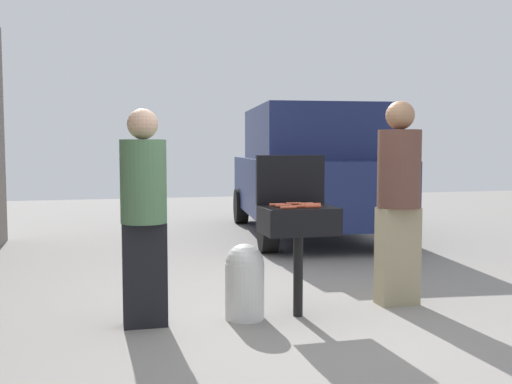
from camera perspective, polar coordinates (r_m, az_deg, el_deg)
The scene contains 17 objects.
ground_plane at distance 4.81m, azimuth 1.76°, elevation -12.51°, with size 24.00×24.00×0.00m, color gray.
bbq_grill at distance 4.82m, azimuth 4.14°, elevation -3.13°, with size 0.60×0.44×0.91m.
grill_lid_open at distance 5.00m, azimuth 3.37°, elevation 1.19°, with size 0.60×0.05×0.42m, color black.
hot_dog_0 at distance 4.61m, azimuth 3.14°, elevation -1.52°, with size 0.03×0.03×0.13m, color #B74C33.
hot_dog_1 at distance 4.80m, azimuth 5.14°, elevation -1.31°, with size 0.03×0.03×0.13m, color #C6593D.
hot_dog_2 at distance 4.70m, azimuth 5.56°, elevation -1.42°, with size 0.03×0.03×0.13m, color #AD4228.
hot_dog_3 at distance 4.93m, azimuth 3.65°, elevation -1.15°, with size 0.03×0.03×0.13m, color #B74C33.
hot_dog_4 at distance 4.75m, azimuth 2.65°, elevation -1.35°, with size 0.03×0.03×0.13m, color #B74C33.
hot_dog_5 at distance 4.91m, azimuth 4.85°, elevation -1.18°, with size 0.03×0.03×0.13m, color #C6593D.
hot_dog_6 at distance 4.84m, azimuth 2.05°, elevation -1.25°, with size 0.03×0.03×0.13m, color #B74C33.
hot_dog_7 at distance 4.69m, azimuth 4.03°, elevation -1.43°, with size 0.03×0.03×0.13m, color #AD4228.
hot_dog_8 at distance 4.87m, azimuth 5.58°, elevation -1.23°, with size 0.03×0.03×0.13m, color #B74C33.
hot_dog_9 at distance 4.78m, azimuth 5.48°, elevation -1.33°, with size 0.03×0.03×0.13m, color #AD4228.
propane_tank at distance 4.81m, azimuth -1.11°, elevation -8.54°, with size 0.32×0.32×0.62m.
person_left at distance 4.61m, azimuth -10.85°, elevation -1.66°, with size 0.36×0.36×1.69m.
person_right at distance 5.31m, azimuth 13.71°, elevation -0.28°, with size 0.38×0.38×1.80m.
parked_minivan at distance 9.37m, azimuth 5.16°, elevation 2.05°, with size 2.41×4.58×2.02m.
Camera 1 is at (-1.28, -4.42, 1.39)m, focal length 41.12 mm.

